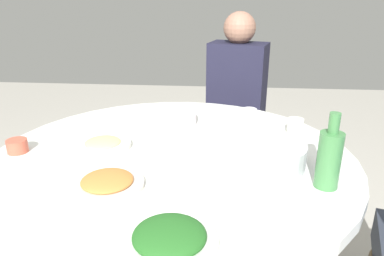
{
  "coord_description": "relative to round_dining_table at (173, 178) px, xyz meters",
  "views": [
    {
      "loc": [
        -1.28,
        -0.18,
        1.34
      ],
      "look_at": [
        0.07,
        -0.07,
        0.83
      ],
      "focal_mm": 34.29,
      "sensor_mm": 36.0,
      "label": 1
    }
  ],
  "objects": [
    {
      "name": "dish_noodles",
      "position": [
        0.03,
        0.28,
        0.13
      ],
      "size": [
        0.22,
        0.22,
        0.04
      ],
      "color": "white",
      "rests_on": "round_dining_table"
    },
    {
      "name": "tea_cup_far",
      "position": [
        0.41,
        -0.32,
        0.14
      ],
      "size": [
        0.07,
        0.07,
        0.06
      ],
      "primitive_type": "cylinder",
      "color": "white",
      "rests_on": "round_dining_table"
    },
    {
      "name": "diner_left",
      "position": [
        0.95,
        -0.27,
        0.15
      ],
      "size": [
        0.42,
        0.4,
        0.76
      ],
      "color": "#2D333D",
      "rests_on": "stool_for_diner_left"
    },
    {
      "name": "dish_greens",
      "position": [
        -0.55,
        -0.07,
        0.13
      ],
      "size": [
        0.24,
        0.24,
        0.06
      ],
      "color": "silver",
      "rests_on": "round_dining_table"
    },
    {
      "name": "tea_cup_side",
      "position": [
        0.25,
        -0.51,
        0.14
      ],
      "size": [
        0.07,
        0.07,
        0.07
      ],
      "primitive_type": "cylinder",
      "color": "silver",
      "rests_on": "round_dining_table"
    },
    {
      "name": "dish_tofu_braise",
      "position": [
        -0.28,
        0.17,
        0.13
      ],
      "size": [
        0.23,
        0.23,
        0.04
      ],
      "color": "silver",
      "rests_on": "round_dining_table"
    },
    {
      "name": "round_dining_table",
      "position": [
        0.0,
        0.0,
        0.0
      ],
      "size": [
        1.39,
        1.39,
        0.75
      ],
      "color": "#99999E",
      "rests_on": "ground"
    },
    {
      "name": "rice_bowl",
      "position": [
        -0.06,
        -0.33,
        0.15
      ],
      "size": [
        0.31,
        0.31,
        0.09
      ],
      "color": "#B2B5BA",
      "rests_on": "round_dining_table"
    },
    {
      "name": "stool_for_diner_left",
      "position": [
        0.95,
        -0.27,
        -0.4
      ],
      "size": [
        0.37,
        0.37,
        0.47
      ],
      "primitive_type": "cylinder",
      "color": "brown",
      "rests_on": "ground"
    },
    {
      "name": "soup_bowl",
      "position": [
        0.34,
        0.06,
        0.14
      ],
      "size": [
        0.25,
        0.25,
        0.06
      ],
      "color": "white",
      "rests_on": "round_dining_table"
    },
    {
      "name": "green_bottle",
      "position": [
        -0.21,
        -0.52,
        0.21
      ],
      "size": [
        0.08,
        0.08,
        0.25
      ],
      "color": "#3E7941",
      "rests_on": "round_dining_table"
    },
    {
      "name": "tea_cup_near",
      "position": [
        -0.04,
        0.6,
        0.13
      ],
      "size": [
        0.08,
        0.08,
        0.05
      ],
      "primitive_type": "cylinder",
      "color": "#C1513C",
      "rests_on": "round_dining_table"
    }
  ]
}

